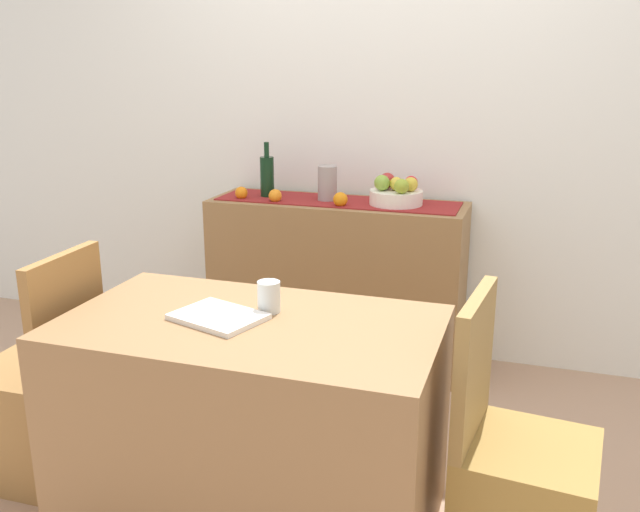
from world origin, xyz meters
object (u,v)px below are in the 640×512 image
sideboard_console (337,282)px  coffee_cup (269,297)px  wine_bottle (267,176)px  chair_near_window (41,410)px  fruit_bowl (396,197)px  ceramic_vase (327,184)px  chair_by_corner (519,498)px  open_book (218,317)px  dining_table (253,422)px

sideboard_console → coffee_cup: sideboard_console is taller
sideboard_console → coffee_cup: 1.33m
wine_bottle → chair_near_window: (-0.39, -1.37, -0.71)m
coffee_cup → fruit_bowl: bearing=82.6°
ceramic_vase → coffee_cup: bearing=-81.4°
sideboard_console → chair_near_window: chair_near_window is taller
fruit_bowl → chair_by_corner: 1.66m
ceramic_vase → chair_by_corner: bearing=-52.6°
coffee_cup → chair_near_window: 1.06m
wine_bottle → coffee_cup: size_ratio=2.72×
coffee_cup → chair_by_corner: size_ratio=0.12×
ceramic_vase → open_book: 1.40m
open_book → wine_bottle: bearing=123.5°
chair_by_corner → sideboard_console: bearing=126.0°
wine_bottle → coffee_cup: 1.38m
coffee_cup → chair_by_corner: 1.01m
wine_bottle → open_book: size_ratio=1.03×
fruit_bowl → ceramic_vase: bearing=180.0°
sideboard_console → chair_by_corner: size_ratio=1.45×
dining_table → open_book: (-0.10, -0.02, 0.38)m
coffee_cup → chair_near_window: bearing=-173.7°
dining_table → coffee_cup: bearing=74.2°
coffee_cup → chair_near_window: size_ratio=0.12×
wine_bottle → ceramic_vase: 0.33m
wine_bottle → chair_by_corner: (1.37, -1.37, -0.71)m
fruit_bowl → chair_near_window: bearing=-128.1°
coffee_cup → chair_by_corner: chair_by_corner is taller
ceramic_vase → chair_near_window: 1.69m
dining_table → sideboard_console: bearing=94.6°
sideboard_console → fruit_bowl: 0.56m
fruit_bowl → open_book: bearing=-102.0°
ceramic_vase → dining_table: size_ratio=0.15×
chair_by_corner → ceramic_vase: bearing=127.4°
open_book → sideboard_console: bearing=108.2°
fruit_bowl → chair_by_corner: size_ratio=0.29×
open_book → chair_by_corner: 1.10m
open_book → chair_near_window: size_ratio=0.31×
wine_bottle → ceramic_vase: wine_bottle is taller
wine_bottle → coffee_cup: (0.52, -1.27, -0.18)m
open_book → coffee_cup: size_ratio=2.64×
sideboard_console → wine_bottle: 0.66m
fruit_bowl → ceramic_vase: ceramic_vase is taller
chair_near_window → dining_table: bearing=-0.0°
chair_near_window → coffee_cup: bearing=6.3°
open_book → chair_near_window: chair_near_window is taller
dining_table → chair_near_window: chair_near_window is taller
sideboard_console → dining_table: size_ratio=1.06×
wine_bottle → open_book: (0.39, -1.39, -0.23)m
sideboard_console → fruit_bowl: size_ratio=5.01×
fruit_bowl → dining_table: size_ratio=0.21×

